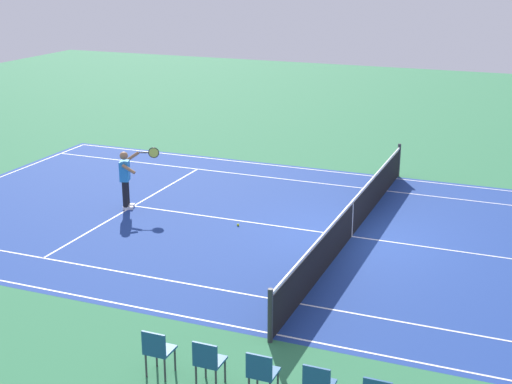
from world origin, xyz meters
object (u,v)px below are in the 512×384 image
Objects in this scene: tennis_ball at (238,225)px; spectator_chair_6 at (208,360)px; tennis_net at (352,218)px; spectator_chair_5 at (262,372)px; spectator_chair_4 at (318,384)px; spectator_chair_7 at (158,349)px; tennis_player_near at (126,177)px.

spectator_chair_6 is (-2.58, 7.21, 0.49)m from tennis_ball.
spectator_chair_5 is (-0.54, 7.60, 0.03)m from tennis_net.
tennis_ball is 0.08× the size of spectator_chair_4.
spectator_chair_4 is at bearing 121.77° from tennis_ball.
tennis_player_near is at bearing -55.30° from spectator_chair_7.
tennis_net is 7.71m from spectator_chair_7.
spectator_chair_5 is (-7.00, 7.39, -0.41)m from tennis_player_near.
spectator_chair_7 is (-1.64, 7.21, 0.49)m from tennis_ball.
spectator_chair_5 is at bearing 180.00° from spectator_chair_7.
tennis_ball is 0.08× the size of spectator_chair_5.
spectator_chair_6 is at bearing 86.98° from tennis_net.
tennis_net is at bearing -78.94° from spectator_chair_4.
spectator_chair_4 reaches higher than tennis_ball.
spectator_chair_7 reaches higher than tennis_ball.
spectator_chair_7 is (1.89, 0.00, 0.00)m from spectator_chair_5.
spectator_chair_5 is (-3.52, 7.21, 0.49)m from tennis_ball.
tennis_net is 6.89× the size of tennis_player_near.
tennis_player_near is 1.93× the size of spectator_chair_5.
spectator_chair_5 is at bearing 116.04° from tennis_ball.
tennis_player_near reaches higher than tennis_ball.
spectator_chair_6 is 0.94m from spectator_chair_7.
spectator_chair_6 is 1.00× the size of spectator_chair_7.
tennis_player_near is (6.46, 0.21, 0.44)m from tennis_net.
tennis_net is at bearing -85.92° from spectator_chair_5.
tennis_ball is 8.04m from spectator_chair_5.
spectator_chair_7 is at bearing 0.00° from spectator_chair_4.
tennis_player_near reaches higher than tennis_net.
tennis_player_near is 10.86m from spectator_chair_4.
spectator_chair_4 is at bearing 180.00° from spectator_chair_6.
spectator_chair_4 is at bearing 180.00° from spectator_chair_5.
tennis_net is at bearing -172.70° from tennis_ball.
tennis_ball is at bearing -70.31° from spectator_chair_6.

